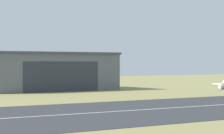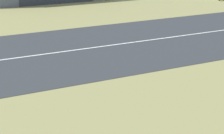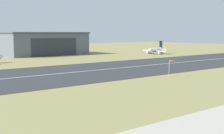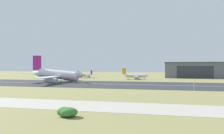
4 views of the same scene
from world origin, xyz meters
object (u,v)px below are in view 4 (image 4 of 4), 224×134
airplane_parked_centre (86,75)px  shrub_clump (67,112)px  airplane_landing (58,75)px  airplane_parked_west (135,76)px  windsock_pole (196,81)px

airplane_parked_centre → shrub_clump: airplane_parked_centre is taller
airplane_landing → airplane_parked_west: size_ratio=2.35×
airplane_parked_west → windsock_pole: size_ratio=4.19×
airplane_landing → windsock_pole: bearing=-23.3°
airplane_landing → windsock_pole: (89.42, -38.60, -0.30)m
airplane_parked_centre → windsock_pole: 134.52m
shrub_clump → airplane_landing: bearing=117.8°
airplane_landing → shrub_clump: bearing=-62.2°
airplane_parked_west → windsock_pole: airplane_parked_west is taller
airplane_parked_west → shrub_clump: (1.13, -148.44, -1.93)m
airplane_landing → airplane_parked_centre: 61.54m
windsock_pole → airplane_landing: bearing=156.7°
airplane_parked_west → airplane_landing: bearing=-134.9°
airplane_parked_centre → windsock_pole: (89.86, -100.06, 2.77)m
airplane_parked_centre → shrub_clump: bearing=-71.9°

